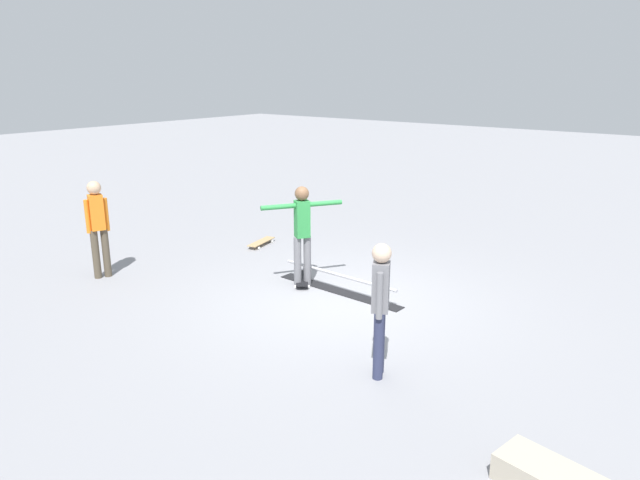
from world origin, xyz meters
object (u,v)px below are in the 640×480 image
object	(u,v)px
bystander_orange_shirt	(98,224)
loose_skateboard_natural	(261,242)
skater_main	(302,229)
skateboard_main	(302,279)
grind_rail	(339,284)
bystander_grey_shirt	(380,303)

from	to	relation	value
bystander_orange_shirt	loose_skateboard_natural	distance (m)	3.37
skater_main	skateboard_main	xyz separation A→B (m)	(0.11, -0.12, -0.92)
skateboard_main	grind_rail	bearing A→B (deg)	54.79
bystander_orange_shirt	grind_rail	bearing A→B (deg)	-40.07
skateboard_main	bystander_grey_shirt	bearing A→B (deg)	16.98
grind_rail	skater_main	size ratio (longest dim) A/B	1.42
bystander_orange_shirt	bystander_grey_shirt	distance (m)	5.70
skater_main	bystander_grey_shirt	bearing A→B (deg)	88.36
skater_main	grind_rail	bearing A→B (deg)	136.64
grind_rail	skateboard_main	distance (m)	0.74
grind_rail	bystander_orange_shirt	size ratio (longest dim) A/B	1.42
bystander_orange_shirt	loose_skateboard_natural	world-z (taller)	bystander_orange_shirt
skater_main	bystander_grey_shirt	size ratio (longest dim) A/B	1.04
grind_rail	skater_main	distance (m)	1.08
bystander_orange_shirt	bystander_grey_shirt	size ratio (longest dim) A/B	1.05
skateboard_main	loose_skateboard_natural	xyz separation A→B (m)	(2.10, -1.21, 0.00)
skateboard_main	bystander_orange_shirt	size ratio (longest dim) A/B	0.44
grind_rail	loose_skateboard_natural	distance (m)	3.07
skateboard_main	loose_skateboard_natural	bearing A→B (deg)	-158.08
bystander_orange_shirt	skater_main	bearing A→B (deg)	-37.56
skater_main	skateboard_main	distance (m)	0.93
skateboard_main	bystander_grey_shirt	xyz separation A→B (m)	(-2.74, 1.90, 0.85)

